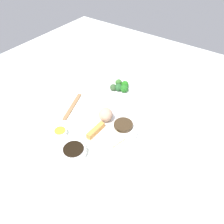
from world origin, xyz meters
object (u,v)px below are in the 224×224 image
at_px(sauce_ramekin_hot_mustard, 60,133).
at_px(chopsticks_pair, 73,106).
at_px(soy_sauce_bowl, 74,152).
at_px(main_plate, 110,131).
at_px(broccoli_plate, 117,91).

relative_size(sauce_ramekin_hot_mustard, chopsticks_pair, 0.28).
xyz_separation_m(soy_sauce_bowl, sauce_ramekin_hot_mustard, (0.13, -0.05, -0.00)).
distance_m(main_plate, soy_sauce_bowl, 0.21).
bearing_deg(chopsticks_pair, main_plate, 173.33).
bearing_deg(soy_sauce_bowl, broccoli_plate, -78.01).
distance_m(sauce_ramekin_hot_mustard, chopsticks_pair, 0.21).
bearing_deg(main_plate, soy_sauce_bowl, 76.28).
xyz_separation_m(soy_sauce_bowl, chopsticks_pair, (0.22, -0.23, -0.01)).
bearing_deg(main_plate, broccoli_plate, -61.92).
height_order(sauce_ramekin_hot_mustard, chopsticks_pair, sauce_ramekin_hot_mustard).
relative_size(main_plate, chopsticks_pair, 1.21).
bearing_deg(chopsticks_pair, sauce_ramekin_hot_mustard, 116.76).
bearing_deg(soy_sauce_bowl, sauce_ramekin_hot_mustard, -20.34).
xyz_separation_m(broccoli_plate, chopsticks_pair, (0.12, 0.25, -0.00)).
relative_size(broccoli_plate, sauce_ramekin_hot_mustard, 3.33).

